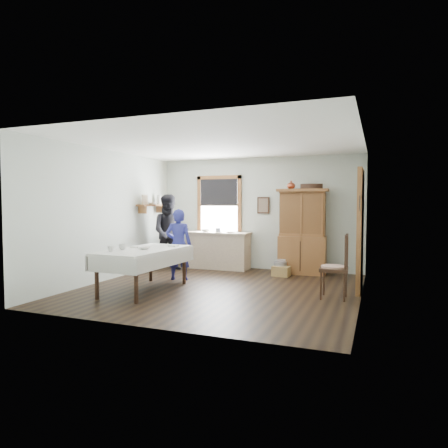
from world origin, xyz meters
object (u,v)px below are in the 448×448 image
Objects in this scene: work_counter at (218,250)px; spindle_chair at (334,266)px; pail at (280,269)px; dining_table at (144,270)px; wicker_basket at (281,271)px; woman_blue at (179,247)px; china_hutch at (302,232)px; figure_dark at (170,235)px.

spindle_chair is (2.97, -2.16, 0.10)m from work_counter.
pail is at bearing 123.45° from spindle_chair.
pail is (1.95, 2.45, -0.23)m from dining_table.
work_counter is at bearing 140.71° from spindle_chair.
spindle_chair is at bearing -53.35° from pail.
woman_blue is (-1.90, -1.18, 0.58)m from wicker_basket.
spindle_chair is 2.95× the size of wicker_basket.
work_counter is at bearing 176.76° from china_hutch.
figure_dark reaches higher than spindle_chair.
spindle_chair is 2.17m from wicker_basket.
spindle_chair is 3.23m from woman_blue.
work_counter is 4.23× the size of wicker_basket.
china_hutch reaches higher than wicker_basket.
work_counter is 1.43× the size of spindle_chair.
figure_dark is at bearing 155.58° from spindle_chair.
figure_dark is (-3.96, 1.54, 0.29)m from spindle_chair.
dining_table is at bearing -130.28° from wicker_basket.
wicker_basket is at bearing -16.06° from work_counter.
wicker_basket is (-0.37, -0.48, -0.85)m from china_hutch.
woman_blue reaches higher than pail.
figure_dark is at bearing -147.70° from work_counter.
wicker_basket is (0.04, -0.10, -0.04)m from pail.
figure_dark is at bearing -70.79° from woman_blue.
spindle_chair reaches higher than dining_table.
spindle_chair is 0.65× the size of figure_dark.
dining_table is 1.22m from woman_blue.
china_hutch is at bearing 52.31° from wicker_basket.
spindle_chair is at bearing 11.47° from dining_table.
spindle_chair is at bearing 153.46° from woman_blue.
dining_table is at bearing -128.54° from pail.
pail is 0.12m from wicker_basket.
pail is (-0.41, -0.38, -0.81)m from china_hutch.
pail is at bearing -22.90° from figure_dark.
figure_dark is at bearing -176.81° from wicker_basket.
china_hutch is at bearing -16.62° from figure_dark.
dining_table is 3.09m from wicker_basket.
wicker_basket is at bearing -67.88° from pail.
china_hutch is 5.18× the size of wicker_basket.
woman_blue is at bearing -148.27° from wicker_basket.
woman_blue is at bearing 167.75° from spindle_chair.
figure_dark is at bearing -171.56° from china_hutch.
dining_table is at bearing -171.74° from spindle_chair.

